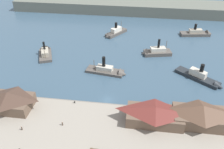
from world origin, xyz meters
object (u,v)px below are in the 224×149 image
Objects in this scene: ferry_shed_east_terminal at (201,115)px; ferry_outer_harbor at (45,53)px; ferry_moored_west at (114,33)px; pedestrian_at_waters_edge at (22,128)px; ferry_approaching_west at (199,33)px; ferry_departing_north at (155,52)px; ferry_approaching_east at (110,71)px; ferry_shed_customs_shed at (9,100)px; ferry_shed_west_terminal at (155,114)px; mooring_post_center_west at (75,102)px; ferry_mid_harbor at (202,78)px; pedestrian_walking_west at (62,124)px.

ferry_shed_east_terminal is 86.69m from ferry_outer_harbor.
ferry_outer_harbor is 46.17m from ferry_moored_west.
pedestrian_at_waters_edge is 0.08× the size of ferry_approaching_west.
ferry_approaching_east is at bearing -134.67° from ferry_departing_north.
ferry_shed_customs_shed is 55.59m from ferry_shed_west_terminal.
ferry_moored_west is at bearing 107.78° from ferry_shed_west_terminal.
mooring_post_center_west is 0.04× the size of ferry_approaching_west.
ferry_departing_north reaches higher than ferry_shed_customs_shed.
ferry_outer_harbor is (-58.64, 44.72, -3.32)m from ferry_shed_west_terminal.
ferry_shed_customs_shed is 0.87× the size of ferry_shed_east_terminal.
ferry_shed_customs_shed is 1.02× the size of ferry_moored_west.
mooring_post_center_west is (24.08, 5.88, -3.27)m from ferry_shed_customs_shed.
ferry_shed_west_terminal is at bearing -72.22° from ferry_moored_west.
ferry_shed_east_terminal is 0.94× the size of ferry_mid_harbor.
ferry_shed_customs_shed is 77.33m from ferry_departing_north.
ferry_shed_east_terminal is (71.82, 1.17, 0.41)m from ferry_shed_customs_shed.
ferry_approaching_west is at bearing 82.76° from ferry_mid_harbor.
ferry_outer_harbor reaches higher than pedestrian_walking_west.
pedestrian_at_waters_edge is at bearing -167.06° from ferry_shed_west_terminal.
ferry_moored_west is (-25.08, 22.68, 0.04)m from ferry_departing_north.
ferry_departing_north is (-15.36, 51.57, -3.76)m from ferry_shed_east_terminal.
ferry_outer_harbor reaches higher than pedestrian_at_waters_edge.
ferry_mid_harbor is 52.14m from ferry_approaching_west.
ferry_mid_harbor reaches higher than pedestrian_at_waters_edge.
pedestrian_at_waters_edge is (-13.42, -4.07, 0.01)m from pedestrian_walking_west.
ferry_approaching_east is 44.61m from ferry_moored_west.
ferry_shed_west_terminal is 1.03× the size of ferry_shed_east_terminal.
ferry_shed_customs_shed is 1.03× the size of ferry_departing_north.
ferry_approaching_west is at bearing 23.14° from ferry_outer_harbor.
ferry_shed_customs_shed is 81.76m from ferry_moored_west.
pedestrian_walking_west is 108.07m from ferry_approaching_west.
mooring_post_center_west is at bearing 174.36° from ferry_shed_east_terminal.
ferry_approaching_east is (10.85, 25.08, -0.42)m from mooring_post_center_west.
ferry_shed_west_terminal is 12.03× the size of pedestrian_at_waters_edge.
ferry_approaching_west is (53.28, 6.74, -0.23)m from ferry_moored_west.
mooring_post_center_west is 27.32m from ferry_approaching_east.
ferry_shed_west_terminal reaches higher than pedestrian_walking_west.
ferry_shed_customs_shed is 44.93m from ferry_outer_harbor.
ferry_shed_customs_shed is 10.12× the size of pedestrian_at_waters_edge.
ferry_departing_north is 0.79× the size of ferry_mid_harbor.
ferry_approaching_west is (61.70, 88.72, -0.59)m from pedestrian_walking_west.
ferry_approaching_east reaches higher than ferry_outer_harbor.
ferry_outer_harbor is at bearing -138.23° from ferry_moored_west.
ferry_approaching_east is 43.17m from ferry_mid_harbor.
ferry_departing_north reaches higher than ferry_moored_west.
mooring_post_center_west is 0.05× the size of ferry_moored_west.
ferry_moored_west is (7.31, 69.54, -0.04)m from mooring_post_center_west.
ferry_departing_north is at bearing -42.13° from ferry_moored_west.
pedestrian_walking_west is (-48.86, -7.73, -3.36)m from ferry_shed_east_terminal.
ferry_departing_north reaches higher than ferry_approaching_east.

